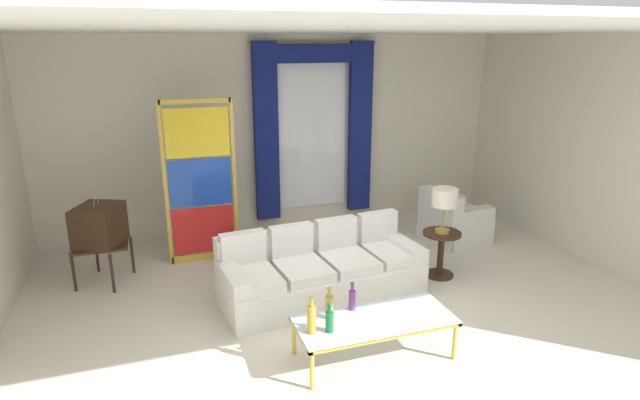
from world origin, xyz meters
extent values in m
plane|color=silver|center=(0.00, 0.00, 0.00)|extent=(16.00, 16.00, 0.00)
cube|color=silver|center=(0.00, 3.06, 1.50)|extent=(8.00, 0.12, 3.00)
cube|color=silver|center=(3.66, 0.60, 1.50)|extent=(0.12, 7.00, 3.00)
cube|color=white|center=(0.00, 0.80, 3.02)|extent=(8.00, 7.60, 0.04)
cube|color=white|center=(0.52, 2.98, 1.55)|extent=(1.10, 0.02, 2.50)
cylinder|color=gold|center=(0.52, 2.90, 2.86)|extent=(2.00, 0.04, 0.04)
cube|color=navy|center=(-0.25, 2.88, 1.55)|extent=(0.36, 0.12, 2.70)
cube|color=navy|center=(1.29, 2.88, 1.55)|extent=(0.36, 0.12, 2.70)
cube|color=navy|center=(0.52, 2.88, 2.72)|extent=(1.80, 0.10, 0.28)
cube|color=white|center=(-0.18, 0.41, 0.19)|extent=(2.40, 1.12, 0.38)
cube|color=white|center=(-0.22, 0.78, 0.39)|extent=(2.33, 0.43, 0.78)
cube|color=white|center=(0.89, 0.52, 0.28)|extent=(0.28, 0.87, 0.56)
cube|color=white|center=(-1.24, 0.31, 0.28)|extent=(0.28, 0.87, 0.56)
cube|color=white|center=(0.69, 0.45, 0.44)|extent=(0.60, 0.79, 0.12)
cube|color=white|center=(0.66, 0.77, 0.66)|extent=(0.52, 0.19, 0.40)
cube|color=white|center=(0.11, 0.39, 0.44)|extent=(0.60, 0.79, 0.12)
cube|color=white|center=(0.08, 0.71, 0.66)|extent=(0.52, 0.19, 0.40)
cube|color=white|center=(-0.46, 0.34, 0.44)|extent=(0.60, 0.79, 0.12)
cube|color=white|center=(-0.49, 0.65, 0.66)|extent=(0.52, 0.19, 0.40)
cube|color=white|center=(-1.04, 0.28, 0.44)|extent=(0.60, 0.79, 0.12)
cube|color=white|center=(-1.07, 0.60, 0.66)|extent=(0.52, 0.19, 0.40)
cube|color=silver|center=(-0.11, -0.88, 0.40)|extent=(1.49, 0.64, 0.02)
cube|color=gold|center=(-0.11, -0.58, 0.38)|extent=(1.49, 0.04, 0.03)
cube|color=gold|center=(-0.11, -1.18, 0.38)|extent=(1.49, 0.04, 0.03)
cube|color=gold|center=(-0.84, -0.88, 0.38)|extent=(0.04, 0.64, 0.03)
cube|color=gold|center=(0.61, -0.88, 0.38)|extent=(0.04, 0.64, 0.03)
cylinder|color=gold|center=(-0.82, -0.60, 0.19)|extent=(0.04, 0.04, 0.38)
cylinder|color=gold|center=(0.59, -0.60, 0.19)|extent=(0.04, 0.04, 0.38)
cylinder|color=gold|center=(-0.82, -1.16, 0.19)|extent=(0.04, 0.04, 0.38)
cylinder|color=gold|center=(0.59, -1.16, 0.19)|extent=(0.04, 0.04, 0.38)
cylinder|color=gold|center=(-0.75, -0.92, 0.54)|extent=(0.08, 0.08, 0.25)
cylinder|color=gold|center=(-0.75, -0.92, 0.69)|extent=(0.04, 0.04, 0.06)
sphere|color=gold|center=(-0.75, -0.92, 0.74)|extent=(0.05, 0.05, 0.05)
cylinder|color=#196B3D|center=(-0.59, -0.95, 0.50)|extent=(0.08, 0.08, 0.19)
cylinder|color=#196B3D|center=(-0.59, -0.95, 0.63)|extent=(0.03, 0.03, 0.06)
sphere|color=#196B3D|center=(-0.59, -0.95, 0.68)|extent=(0.04, 0.04, 0.04)
cylinder|color=gold|center=(-0.51, -0.73, 0.52)|extent=(0.07, 0.07, 0.22)
cylinder|color=gold|center=(-0.51, -0.73, 0.66)|extent=(0.03, 0.03, 0.06)
sphere|color=gold|center=(-0.51, -0.73, 0.71)|extent=(0.04, 0.04, 0.04)
cylinder|color=#753384|center=(-0.25, -0.65, 0.51)|extent=(0.06, 0.06, 0.20)
cylinder|color=#753384|center=(-0.25, -0.65, 0.64)|extent=(0.03, 0.03, 0.06)
sphere|color=#753384|center=(-0.25, -0.65, 0.69)|extent=(0.04, 0.04, 0.04)
cube|color=#382314|center=(-2.63, 1.69, 0.50)|extent=(0.62, 0.54, 0.03)
cylinder|color=#382314|center=(-2.96, 1.53, 0.25)|extent=(0.04, 0.04, 0.50)
cylinder|color=#382314|center=(-2.74, 2.04, 0.25)|extent=(0.04, 0.04, 0.50)
cylinder|color=#382314|center=(-2.52, 1.34, 0.25)|extent=(0.04, 0.04, 0.50)
cylinder|color=#382314|center=(-2.30, 1.85, 0.25)|extent=(0.04, 0.04, 0.50)
cube|color=#382314|center=(-2.63, 1.69, 0.76)|extent=(0.66, 0.71, 0.48)
cube|color=black|center=(-2.84, 1.78, 0.78)|extent=(0.17, 0.36, 0.30)
cylinder|color=gold|center=(-2.88, 1.71, 0.59)|extent=(0.03, 0.04, 0.04)
cylinder|color=gold|center=(-2.81, 1.86, 0.59)|extent=(0.03, 0.04, 0.04)
cylinder|color=silver|center=(-2.63, 1.69, 1.18)|extent=(0.06, 0.12, 0.34)
cylinder|color=silver|center=(-2.63, 1.69, 1.18)|extent=(0.06, 0.12, 0.34)
cube|color=white|center=(2.32, 1.54, 0.20)|extent=(0.90, 0.90, 0.40)
cube|color=white|center=(2.32, 1.54, 0.45)|extent=(0.78, 0.78, 0.10)
cube|color=white|center=(2.00, 1.49, 0.40)|extent=(0.31, 0.82, 0.80)
cube|color=white|center=(2.28, 1.85, 0.29)|extent=(0.75, 0.28, 0.58)
cube|color=white|center=(2.36, 1.22, 0.29)|extent=(0.75, 0.28, 0.58)
cube|color=gold|center=(-1.81, 1.99, 1.10)|extent=(0.05, 0.05, 2.20)
cube|color=gold|center=(-0.91, 1.99, 1.10)|extent=(0.05, 0.05, 2.20)
cube|color=gold|center=(-1.36, 1.99, 2.17)|extent=(0.90, 0.05, 0.06)
cube|color=gold|center=(-1.36, 1.99, 0.05)|extent=(0.90, 0.05, 0.10)
cube|color=red|center=(-1.36, 1.99, 0.43)|extent=(0.82, 0.02, 0.64)
cube|color=#1E47B7|center=(-1.36, 1.99, 1.10)|extent=(0.82, 0.02, 0.64)
cube|color=yellow|center=(-1.36, 1.99, 1.77)|extent=(0.82, 0.02, 0.64)
cylinder|color=beige|center=(-0.96, 1.75, 0.03)|extent=(0.16, 0.16, 0.06)
ellipsoid|color=#146478|center=(-0.96, 1.75, 0.14)|extent=(0.18, 0.32, 0.20)
sphere|color=#146478|center=(-0.96, 1.89, 0.25)|extent=(0.09, 0.09, 0.09)
cone|color=gold|center=(-0.96, 1.95, 0.25)|extent=(0.02, 0.04, 0.02)
cone|color=#208555|center=(-0.96, 1.57, 0.24)|extent=(0.44, 0.40, 0.50)
cylinder|color=#382314|center=(1.43, 0.50, 0.58)|extent=(0.48, 0.48, 0.03)
cylinder|color=#382314|center=(1.43, 0.50, 0.29)|extent=(0.08, 0.08, 0.55)
cylinder|color=#382314|center=(1.43, 0.50, 0.01)|extent=(0.36, 0.36, 0.03)
cylinder|color=#B29338|center=(1.43, 0.50, 0.61)|extent=(0.18, 0.18, 0.04)
cylinder|color=#B29338|center=(1.43, 0.50, 0.81)|extent=(0.03, 0.03, 0.36)
cylinder|color=silver|center=(1.43, 0.50, 1.05)|extent=(0.32, 0.32, 0.22)
camera|label=1|loc=(-1.99, -4.83, 2.90)|focal=29.30mm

